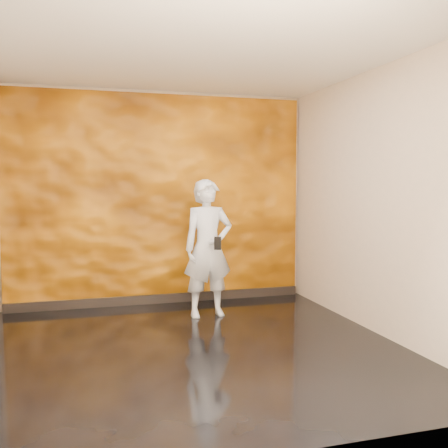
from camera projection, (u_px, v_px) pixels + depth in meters
The scene contains 5 objects.
room at pixel (191, 204), 4.70m from camera, with size 4.02×4.02×2.81m.
feature_wall at pixel (159, 200), 6.58m from camera, with size 3.90×0.06×2.75m, color orange.
baseboard at pixel (161, 299), 6.65m from camera, with size 3.90×0.04×0.12m, color black.
man at pixel (208, 248), 5.96m from camera, with size 0.60×0.39×1.64m, color #A5AAB5.
phone at pixel (218, 243), 5.71m from camera, with size 0.08×0.02×0.15m, color black.
Camera 1 is at (-1.01, -4.60, 1.58)m, focal length 40.00 mm.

